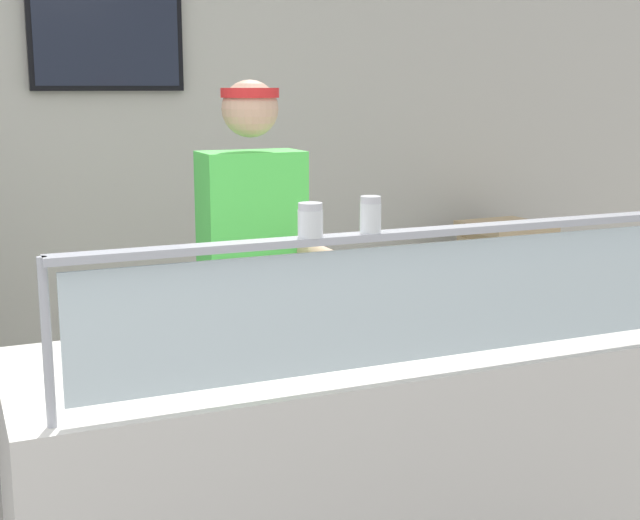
{
  "coord_description": "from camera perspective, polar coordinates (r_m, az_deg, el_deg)",
  "views": [
    {
      "loc": [
        -0.09,
        -1.96,
        1.74
      ],
      "look_at": [
        0.95,
        0.43,
        1.22
      ],
      "focal_mm": 48.98,
      "sensor_mm": 36.0,
      "label": 1
    }
  ],
  "objects": [
    {
      "name": "pizza_box_stack",
      "position": [
        5.12,
        12.2,
        1.65
      ],
      "size": [
        0.48,
        0.45,
        0.13
      ],
      "color": "tan",
      "rests_on": "prep_shelf"
    },
    {
      "name": "sneeze_guard",
      "position": [
        2.38,
        5.89,
        -1.47
      ],
      "size": [
        1.93,
        0.06,
        0.41
      ],
      "color": "#B2B5BC",
      "rests_on": "serving_counter"
    },
    {
      "name": "pizza_server",
      "position": [
        2.67,
        -0.85,
        -4.95
      ],
      "size": [
        0.09,
        0.28,
        0.01
      ],
      "primitive_type": "cube",
      "rotation": [
        0.0,
        0.0,
        0.05
      ],
      "color": "#ADAFB7",
      "rests_on": "pizza_tray"
    },
    {
      "name": "shop_rear_unit",
      "position": [
        4.75,
        -9.49,
        6.57
      ],
      "size": [
        6.5,
        0.13,
        2.7
      ],
      "color": "beige",
      "rests_on": "ground"
    },
    {
      "name": "serving_counter",
      "position": [
        2.91,
        2.3,
        -14.44
      ],
      "size": [
        2.1,
        0.78,
        0.95
      ],
      "primitive_type": "cube",
      "color": "silver",
      "rests_on": "ground"
    },
    {
      "name": "prep_shelf",
      "position": [
        5.22,
        11.95,
        -3.6
      ],
      "size": [
        0.7,
        0.55,
        0.83
      ],
      "primitive_type": "cube",
      "color": "#B7BABF",
      "rests_on": "ground"
    },
    {
      "name": "worker_figure",
      "position": [
        3.33,
        -4.32,
        -1.41
      ],
      "size": [
        0.41,
        0.5,
        1.76
      ],
      "color": "#23232D",
      "rests_on": "ground"
    },
    {
      "name": "pizza_tray",
      "position": [
        2.71,
        -0.1,
        -5.18
      ],
      "size": [
        0.49,
        0.49,
        0.04
      ],
      "color": "#9EA0A8",
      "rests_on": "serving_counter"
    },
    {
      "name": "pepper_flake_shaker",
      "position": [
        2.29,
        3.32,
        2.83
      ],
      "size": [
        0.06,
        0.06,
        0.1
      ],
      "color": "white",
      "rests_on": "sneeze_guard"
    },
    {
      "name": "parmesan_shaker",
      "position": [
        2.22,
        -0.63,
        2.48
      ],
      "size": [
        0.07,
        0.07,
        0.09
      ],
      "color": "white",
      "rests_on": "sneeze_guard"
    }
  ]
}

